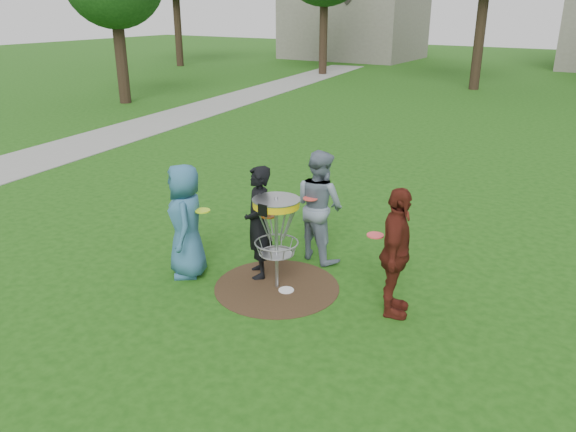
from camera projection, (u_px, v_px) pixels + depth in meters
The scene contains 10 objects.
ground at pixel (277, 287), 8.07m from camera, with size 100.00×100.00×0.00m, color #19470F.
dirt_patch at pixel (277, 287), 8.07m from camera, with size 1.80×1.80×0.01m, color #47331E.
concrete_path at pixel (163, 121), 19.38m from camera, with size 2.20×40.00×0.02m, color #9E9E99.
player_blue at pixel (186, 221), 8.18m from camera, with size 0.83×0.54×1.71m, color #316588.
player_black at pixel (258, 222), 8.14m from camera, with size 0.62×0.40×1.69m, color black.
player_grey at pixel (319, 206), 8.71m from camera, with size 0.86×0.67×1.77m, color slate.
player_maroon at pixel (396, 253), 7.10m from camera, with size 1.01×0.42×1.73m, color #551C13.
disc_on_grass at pixel (286, 290), 7.96m from camera, with size 0.22×0.22×0.02m, color white.
disc_golf_basket at pixel (276, 221), 7.71m from camera, with size 0.66×0.67×1.38m.
held_discs at pixel (287, 214), 7.86m from camera, with size 2.70×1.42×0.06m.
Camera 1 is at (3.97, -5.98, 3.83)m, focal length 35.00 mm.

